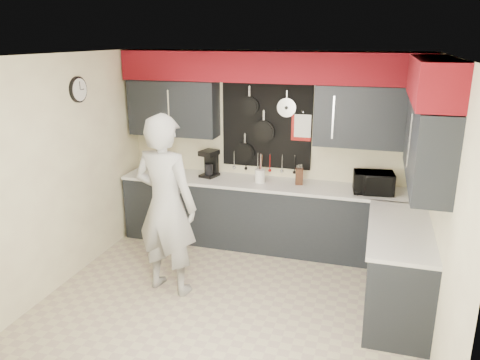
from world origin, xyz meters
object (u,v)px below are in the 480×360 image
(knife_block, at_px, (299,176))
(person, at_px, (166,206))
(microwave, at_px, (373,183))
(coffee_maker, at_px, (210,163))
(utensil_crock, at_px, (260,176))

(knife_block, bearing_deg, person, -141.22)
(microwave, bearing_deg, coffee_maker, 169.86)
(microwave, height_order, knife_block, microwave)
(utensil_crock, relative_size, coffee_maker, 0.47)
(utensil_crock, xyz_separation_m, coffee_maker, (-0.73, 0.09, 0.10))
(microwave, relative_size, utensil_crock, 2.75)
(coffee_maker, bearing_deg, person, -74.44)
(knife_block, xyz_separation_m, person, (-1.21, -1.46, -0.01))
(utensil_crock, xyz_separation_m, person, (-0.70, -1.40, 0.00))
(person, bearing_deg, microwave, -138.66)
(microwave, distance_m, utensil_crock, 1.44)
(microwave, distance_m, person, 2.54)
(utensil_crock, distance_m, coffee_maker, 0.75)
(coffee_maker, distance_m, person, 1.49)
(coffee_maker, height_order, person, person)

